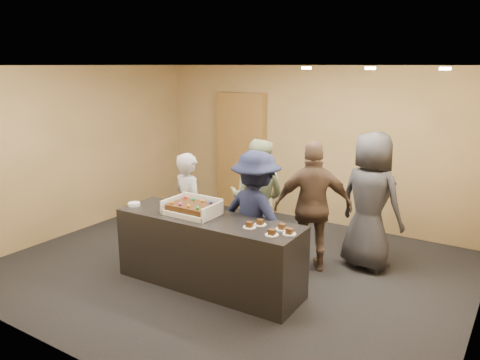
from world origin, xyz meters
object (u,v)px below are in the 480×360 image
at_px(person_server_grey, 189,209).
at_px(person_brown_extra, 313,207).
at_px(storage_cabinet, 241,152).
at_px(cake_box, 193,210).
at_px(plate_stack, 134,204).
at_px(sheet_cake, 192,207).
at_px(person_dark_suit, 370,201).
at_px(person_sage_man, 257,198).
at_px(person_navy_man, 256,216).
at_px(serving_counter, 209,252).

relative_size(person_server_grey, person_brown_extra, 0.89).
bearing_deg(storage_cabinet, cake_box, -68.00).
distance_m(plate_stack, person_brown_extra, 2.37).
distance_m(cake_box, sheet_cake, 0.06).
height_order(person_brown_extra, person_dark_suit, person_dark_suit).
height_order(person_sage_man, person_navy_man, person_sage_man).
bearing_deg(serving_counter, person_brown_extra, 51.69).
bearing_deg(serving_counter, sheet_cake, 178.79).
distance_m(serving_counter, plate_stack, 1.22).
xyz_separation_m(cake_box, plate_stack, (-0.87, -0.15, -0.03)).
relative_size(storage_cabinet, person_navy_man, 1.31).
height_order(person_sage_man, person_dark_suit, person_dark_suit).
bearing_deg(serving_counter, person_dark_suit, 46.64).
height_order(serving_counter, sheet_cake, sheet_cake).
bearing_deg(person_server_grey, person_sage_man, -111.99).
height_order(serving_counter, person_sage_man, person_sage_man).
relative_size(person_server_grey, person_navy_man, 0.93).
height_order(serving_counter, person_brown_extra, person_brown_extra).
bearing_deg(person_dark_suit, serving_counter, 63.06).
height_order(sheet_cake, plate_stack, sheet_cake).
distance_m(person_sage_man, person_brown_extra, 0.87).
relative_size(plate_stack, person_dark_suit, 0.08).
xyz_separation_m(serving_counter, person_brown_extra, (0.87, 1.16, 0.43)).
bearing_deg(sheet_cake, cake_box, 89.12).
bearing_deg(sheet_cake, person_sage_man, 78.14).
distance_m(storage_cabinet, plate_stack, 3.15).
bearing_deg(storage_cabinet, person_navy_man, -53.81).
distance_m(plate_stack, person_navy_man, 1.63).
xyz_separation_m(person_navy_man, person_dark_suit, (1.10, 1.14, 0.09)).
height_order(storage_cabinet, person_navy_man, storage_cabinet).
distance_m(cake_box, person_brown_extra, 1.59).
relative_size(plate_stack, person_brown_extra, 0.09).
bearing_deg(plate_stack, person_navy_man, 22.64).
distance_m(storage_cabinet, person_server_grey, 2.70).
distance_m(sheet_cake, person_server_grey, 0.65).
relative_size(serving_counter, sheet_cake, 4.32).
bearing_deg(person_dark_suit, person_brown_extra, 53.61).
distance_m(storage_cabinet, person_brown_extra, 2.98).
xyz_separation_m(storage_cabinet, sheet_cake, (1.20, -3.01, -0.11)).
relative_size(serving_counter, plate_stack, 15.10).
relative_size(cake_box, plate_stack, 4.10).
bearing_deg(person_navy_man, plate_stack, 32.23).
height_order(sheet_cake, person_server_grey, person_server_grey).
bearing_deg(person_sage_man, plate_stack, 36.20).
height_order(serving_counter, storage_cabinet, storage_cabinet).
bearing_deg(plate_stack, person_server_grey, 51.24).
distance_m(person_sage_man, person_navy_man, 0.78).
xyz_separation_m(storage_cabinet, person_brown_extra, (2.32, -1.85, -0.22)).
height_order(person_sage_man, person_brown_extra, person_brown_extra).
xyz_separation_m(serving_counter, person_dark_suit, (1.48, 1.64, 0.49)).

